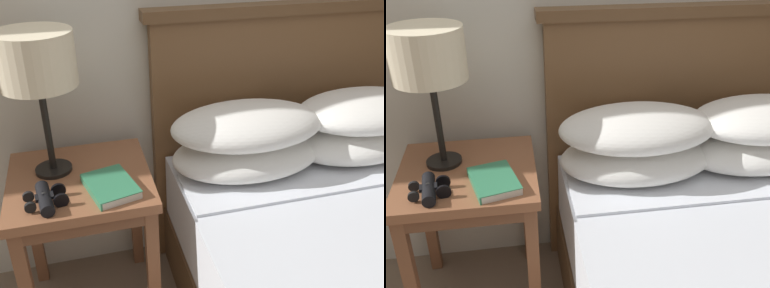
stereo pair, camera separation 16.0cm
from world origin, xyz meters
The scene contains 4 objects.
nightstand centered at (-0.48, 0.67, 0.53)m, with size 0.50×0.49×0.62m.
table_lamp centered at (-0.57, 0.73, 1.03)m, with size 0.25×0.25×0.51m.
book_on_nightstand centered at (-0.39, 0.55, 0.64)m, with size 0.19×0.24×0.03m.
binoculars_pair centered at (-0.60, 0.52, 0.65)m, with size 0.15×0.16×0.05m.
Camera 2 is at (-0.31, -0.79, 1.47)m, focal length 42.00 mm.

